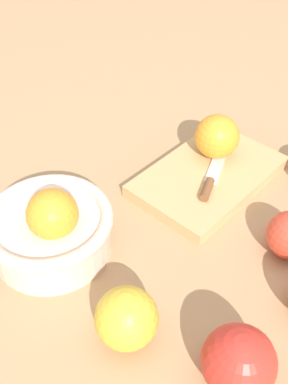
{
  "coord_description": "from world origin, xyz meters",
  "views": [
    {
      "loc": [
        -0.38,
        -0.24,
        0.5
      ],
      "look_at": [
        0.0,
        0.08,
        0.04
      ],
      "focal_mm": 42.01,
      "sensor_mm": 36.0,
      "label": 1
    }
  ],
  "objects_px": {
    "apple_front_left": "(239,362)",
    "bowl": "(50,228)",
    "orange_on_board": "(217,137)",
    "knife": "(212,177)",
    "cutting_board": "(208,176)",
    "apple_front_left_2": "(127,318)"
  },
  "relations": [
    {
      "from": "apple_front_left",
      "to": "bowl",
      "type": "bearing_deg",
      "value": 89.85
    },
    {
      "from": "orange_on_board",
      "to": "knife",
      "type": "distance_m",
      "value": 0.07
    },
    {
      "from": "orange_on_board",
      "to": "knife",
      "type": "height_order",
      "value": "orange_on_board"
    },
    {
      "from": "bowl",
      "to": "cutting_board",
      "type": "height_order",
      "value": "bowl"
    },
    {
      "from": "orange_on_board",
      "to": "apple_front_left_2",
      "type": "height_order",
      "value": "orange_on_board"
    },
    {
      "from": "cutting_board",
      "to": "apple_front_left_2",
      "type": "height_order",
      "value": "apple_front_left_2"
    },
    {
      "from": "cutting_board",
      "to": "apple_front_left",
      "type": "distance_m",
      "value": 0.34
    },
    {
      "from": "knife",
      "to": "apple_front_left_2",
      "type": "relative_size",
      "value": 2.0
    },
    {
      "from": "apple_front_left_2",
      "to": "bowl",
      "type": "bearing_deg",
      "value": 78.06
    },
    {
      "from": "orange_on_board",
      "to": "knife",
      "type": "xyz_separation_m",
      "value": [
        -0.06,
        -0.03,
        -0.03
      ]
    },
    {
      "from": "bowl",
      "to": "knife",
      "type": "distance_m",
      "value": 0.27
    },
    {
      "from": "cutting_board",
      "to": "knife",
      "type": "relative_size",
      "value": 1.64
    },
    {
      "from": "orange_on_board",
      "to": "apple_front_left",
      "type": "xyz_separation_m",
      "value": [
        -0.31,
        -0.23,
        -0.02
      ]
    },
    {
      "from": "bowl",
      "to": "apple_front_left",
      "type": "distance_m",
      "value": 0.3
    },
    {
      "from": "bowl",
      "to": "apple_front_left_2",
      "type": "bearing_deg",
      "value": -101.94
    },
    {
      "from": "cutting_board",
      "to": "orange_on_board",
      "type": "bearing_deg",
      "value": 21.63
    },
    {
      "from": "bowl",
      "to": "apple_front_left_2",
      "type": "relative_size",
      "value": 2.35
    },
    {
      "from": "cutting_board",
      "to": "orange_on_board",
      "type": "relative_size",
      "value": 3.33
    },
    {
      "from": "cutting_board",
      "to": "apple_front_left",
      "type": "bearing_deg",
      "value": -141.4
    },
    {
      "from": "apple_front_left",
      "to": "apple_front_left_2",
      "type": "height_order",
      "value": "apple_front_left"
    },
    {
      "from": "bowl",
      "to": "cutting_board",
      "type": "bearing_deg",
      "value": -18.42
    },
    {
      "from": "knife",
      "to": "apple_front_left_2",
      "type": "height_order",
      "value": "apple_front_left_2"
    }
  ]
}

